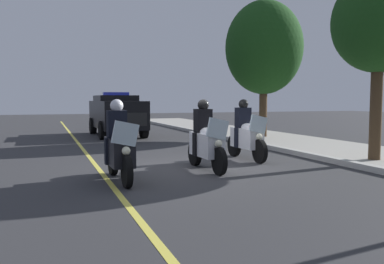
% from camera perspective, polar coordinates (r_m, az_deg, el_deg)
% --- Properties ---
extents(ground_plane, '(80.00, 80.00, 0.00)m').
position_cam_1_polar(ground_plane, '(10.16, 0.30, -5.13)').
color(ground_plane, '#333335').
extents(curb_strip, '(48.00, 0.24, 0.15)m').
position_cam_1_polar(curb_strip, '(12.01, 17.76, -3.48)').
color(curb_strip, '#B7B5AD').
rests_on(curb_strip, ground).
extents(sidewalk_strip, '(48.00, 3.60, 0.10)m').
position_cam_1_polar(sidewalk_strip, '(13.26, 24.27, -3.03)').
color(sidewalk_strip, '#A8A399').
rests_on(sidewalk_strip, ground).
extents(lane_stripe_center, '(48.00, 0.12, 0.01)m').
position_cam_1_polar(lane_stripe_center, '(9.62, -12.38, -5.76)').
color(lane_stripe_center, '#E0D14C').
rests_on(lane_stripe_center, ground).
extents(police_motorcycle_lead_left, '(2.14, 0.57, 1.72)m').
position_cam_1_polar(police_motorcycle_lead_left, '(8.71, -10.19, -2.18)').
color(police_motorcycle_lead_left, black).
rests_on(police_motorcycle_lead_left, ground).
extents(police_motorcycle_lead_right, '(2.14, 0.57, 1.72)m').
position_cam_1_polar(police_motorcycle_lead_right, '(9.89, 1.97, -1.31)').
color(police_motorcycle_lead_right, black).
rests_on(police_motorcycle_lead_right, ground).
extents(police_motorcycle_trailing, '(2.14, 0.57, 1.72)m').
position_cam_1_polar(police_motorcycle_trailing, '(11.70, 7.58, -0.43)').
color(police_motorcycle_trailing, black).
rests_on(police_motorcycle_trailing, ground).
extents(police_suv, '(4.95, 2.16, 2.05)m').
position_cam_1_polar(police_suv, '(19.44, -10.51, 2.60)').
color(police_suv, black).
rests_on(police_suv, ground).
extents(tree_mid_block, '(2.44, 2.44, 4.96)m').
position_cam_1_polar(tree_mid_block, '(12.10, 24.70, 13.64)').
color(tree_mid_block, '#42301E').
rests_on(tree_mid_block, sidewalk_strip).
extents(tree_far_back, '(3.32, 3.32, 5.85)m').
position_cam_1_polar(tree_far_back, '(18.14, 10.04, 11.52)').
color(tree_far_back, '#42301E').
rests_on(tree_far_back, sidewalk_strip).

